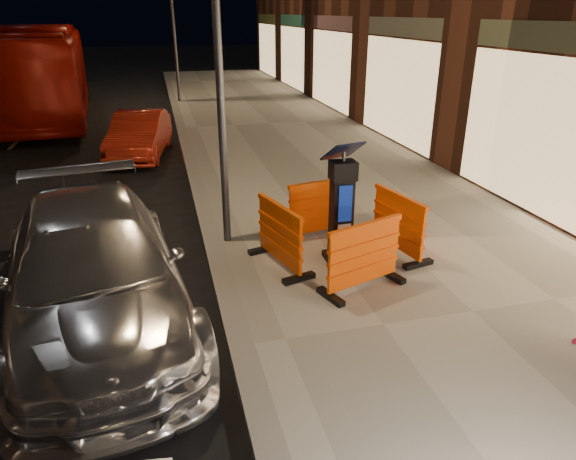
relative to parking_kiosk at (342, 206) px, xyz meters
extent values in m
plane|color=black|center=(-1.84, -1.87, -1.02)|extent=(120.00, 120.00, 0.00)
cube|color=gray|center=(1.16, -1.87, -0.95)|extent=(6.00, 60.00, 0.15)
cube|color=slate|center=(-1.84, -1.87, -0.95)|extent=(0.30, 60.00, 0.15)
cube|color=black|center=(0.00, 0.00, 0.00)|extent=(0.67, 0.67, 1.75)
cube|color=#F85006|center=(0.00, -0.95, -0.39)|extent=(1.35, 0.90, 0.97)
cube|color=#F85006|center=(0.00, 0.95, -0.39)|extent=(1.33, 0.75, 0.97)
cube|color=#F85006|center=(-0.95, 0.00, -0.39)|extent=(0.84, 1.34, 0.97)
cube|color=#F85006|center=(0.95, 0.00, -0.39)|extent=(0.77, 1.33, 0.97)
imported|color=silver|center=(-3.49, -0.68, -1.02)|extent=(2.85, 5.37, 1.48)
imported|color=#A92315|center=(-3.08, 7.69, -1.02)|extent=(1.83, 3.78, 1.20)
imported|color=#980F07|center=(-6.56, 14.61, -1.02)|extent=(3.84, 11.92, 3.26)
cylinder|color=#3F3F44|center=(-1.59, 1.13, 2.13)|extent=(0.12, 0.12, 6.00)
cylinder|color=#3F3F44|center=(-1.59, 16.13, 2.13)|extent=(0.12, 0.12, 6.00)
camera|label=1|loc=(-2.52, -6.77, 2.67)|focal=32.00mm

